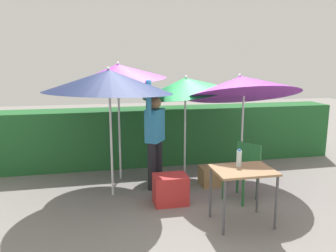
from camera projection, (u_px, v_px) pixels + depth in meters
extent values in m
plane|color=gray|center=(172.00, 194.00, 5.65)|extent=(24.00, 24.00, 0.00)
cube|color=#23602D|center=(153.00, 136.00, 7.29)|extent=(8.00, 0.70, 1.19)
cylinder|color=silver|center=(111.00, 145.00, 5.46)|extent=(0.04, 0.04, 1.70)
cone|color=#19234C|center=(109.00, 81.00, 5.26)|extent=(2.04, 2.03, 0.47)
sphere|color=silver|center=(108.00, 68.00, 5.23)|extent=(0.05, 0.05, 0.05)
cylinder|color=silver|center=(185.00, 134.00, 6.56)|extent=(0.04, 0.04, 1.58)
cone|color=green|center=(186.00, 86.00, 6.36)|extent=(1.70, 1.68, 0.51)
sphere|color=silver|center=(186.00, 77.00, 6.31)|extent=(0.05, 0.05, 0.05)
cylinder|color=silver|center=(119.00, 131.00, 6.22)|extent=(0.04, 0.04, 1.83)
cone|color=purple|center=(118.00, 73.00, 6.00)|extent=(1.73, 1.71, 0.46)
sphere|color=silver|center=(118.00, 63.00, 5.96)|extent=(0.05, 0.05, 0.05)
cylinder|color=silver|center=(242.00, 139.00, 6.17)|extent=(0.04, 0.04, 1.58)
cone|color=purple|center=(242.00, 86.00, 5.98)|extent=(2.01, 2.02, 0.86)
sphere|color=silver|center=(240.00, 75.00, 5.94)|extent=(0.05, 0.05, 0.05)
cylinder|color=black|center=(152.00, 167.00, 5.78)|extent=(0.14, 0.14, 0.82)
cylinder|color=black|center=(158.00, 162.00, 6.03)|extent=(0.14, 0.14, 0.82)
cube|color=#338EC6|center=(155.00, 125.00, 5.77)|extent=(0.39, 0.42, 0.56)
sphere|color=#8C6647|center=(155.00, 103.00, 5.70)|extent=(0.22, 0.22, 0.22)
cylinder|color=#338EC6|center=(149.00, 98.00, 5.47)|extent=(0.13, 0.13, 0.56)
cylinder|color=#8C6647|center=(160.00, 124.00, 5.98)|extent=(0.13, 0.13, 0.52)
cylinder|color=#236633|center=(223.00, 186.00, 5.41)|extent=(0.04, 0.04, 0.44)
cylinder|color=#236633|center=(243.00, 193.00, 5.14)|extent=(0.04, 0.04, 0.44)
cylinder|color=#236633|center=(237.00, 180.00, 5.67)|extent=(0.04, 0.04, 0.44)
cylinder|color=#236633|center=(257.00, 186.00, 5.39)|extent=(0.04, 0.04, 0.44)
cube|color=#236633|center=(241.00, 172.00, 5.36)|extent=(0.60, 0.60, 0.05)
cube|color=#236633|center=(249.00, 155.00, 5.44)|extent=(0.26, 0.40, 0.40)
cube|color=red|center=(170.00, 189.00, 5.25)|extent=(0.52, 0.38, 0.46)
cube|color=#9E7A4C|center=(211.00, 176.00, 6.05)|extent=(0.39, 0.36, 0.33)
cylinder|color=#4C4C51|center=(258.00, 188.00, 4.91)|extent=(0.04, 0.04, 0.74)
cylinder|color=#4C4C51|center=(211.00, 192.00, 4.77)|extent=(0.04, 0.04, 0.74)
cylinder|color=#4C4C51|center=(276.00, 203.00, 4.41)|extent=(0.04, 0.04, 0.74)
cylinder|color=#4C4C51|center=(224.00, 208.00, 4.27)|extent=(0.04, 0.04, 0.74)
cube|color=#99724C|center=(243.00, 170.00, 4.51)|extent=(0.80, 0.60, 0.03)
cylinder|color=silver|center=(239.00, 159.00, 4.61)|extent=(0.07, 0.07, 0.22)
cylinder|color=#2D60B7|center=(239.00, 150.00, 4.58)|extent=(0.04, 0.04, 0.02)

